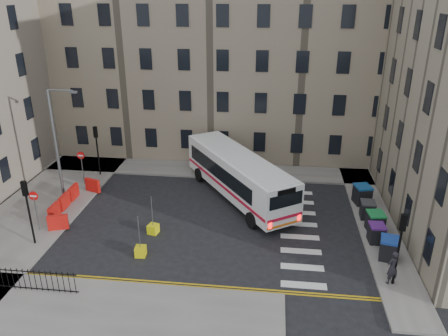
% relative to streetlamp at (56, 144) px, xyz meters
% --- Properties ---
extents(ground, '(120.00, 120.00, 0.00)m').
position_rel_streetlamp_xyz_m(ground, '(13.00, -2.00, -4.34)').
color(ground, black).
rests_on(ground, ground).
extents(pavement_north, '(36.00, 3.20, 0.15)m').
position_rel_streetlamp_xyz_m(pavement_north, '(7.00, 6.60, -4.26)').
color(pavement_north, slate).
rests_on(pavement_north, ground).
extents(pavement_east, '(2.40, 26.00, 0.15)m').
position_rel_streetlamp_xyz_m(pavement_east, '(22.00, 2.00, -4.26)').
color(pavement_east, slate).
rests_on(pavement_east, ground).
extents(pavement_west, '(6.00, 22.00, 0.15)m').
position_rel_streetlamp_xyz_m(pavement_west, '(-1.00, -1.00, -4.26)').
color(pavement_west, slate).
rests_on(pavement_west, ground).
extents(pavement_sw, '(20.00, 6.00, 0.15)m').
position_rel_streetlamp_xyz_m(pavement_sw, '(6.00, -12.00, -4.26)').
color(pavement_sw, slate).
rests_on(pavement_sw, ground).
extents(terrace_north, '(38.30, 10.80, 17.20)m').
position_rel_streetlamp_xyz_m(terrace_north, '(6.00, 13.50, 4.28)').
color(terrace_north, gray).
rests_on(terrace_north, ground).
extents(traffic_light_east, '(0.28, 0.22, 4.10)m').
position_rel_streetlamp_xyz_m(traffic_light_east, '(21.60, -7.50, -1.47)').
color(traffic_light_east, black).
rests_on(traffic_light_east, pavement_east).
extents(traffic_light_nw, '(0.28, 0.22, 4.10)m').
position_rel_streetlamp_xyz_m(traffic_light_nw, '(1.00, 4.50, -1.47)').
color(traffic_light_nw, black).
rests_on(traffic_light_nw, pavement_west).
extents(traffic_light_sw, '(0.28, 0.22, 4.10)m').
position_rel_streetlamp_xyz_m(traffic_light_sw, '(1.00, -6.00, -1.47)').
color(traffic_light_sw, black).
rests_on(traffic_light_sw, pavement_west).
extents(streetlamp, '(0.50, 0.22, 8.14)m').
position_rel_streetlamp_xyz_m(streetlamp, '(0.00, 0.00, 0.00)').
color(streetlamp, '#595B5E').
rests_on(streetlamp, pavement_west).
extents(no_entry_north, '(0.60, 0.08, 3.00)m').
position_rel_streetlamp_xyz_m(no_entry_north, '(0.50, 2.50, -2.26)').
color(no_entry_north, '#595B5E').
rests_on(no_entry_north, pavement_west).
extents(no_entry_south, '(0.60, 0.08, 3.00)m').
position_rel_streetlamp_xyz_m(no_entry_south, '(0.50, -4.50, -2.26)').
color(no_entry_south, '#595B5E').
rests_on(no_entry_south, pavement_west).
extents(roadworks_barriers, '(1.66, 6.26, 1.00)m').
position_rel_streetlamp_xyz_m(roadworks_barriers, '(1.16, -1.50, -3.69)').
color(roadworks_barriers, red).
rests_on(roadworks_barriers, pavement_west).
extents(iron_railings, '(7.80, 0.04, 1.20)m').
position_rel_streetlamp_xyz_m(iron_railings, '(1.75, -10.20, -3.59)').
color(iron_railings, black).
rests_on(iron_railings, pavement_sw).
extents(bus, '(8.93, 11.43, 3.26)m').
position_rel_streetlamp_xyz_m(bus, '(12.66, 1.89, -2.45)').
color(bus, white).
rests_on(bus, ground).
extents(wheelie_bin_a, '(1.24, 1.35, 1.27)m').
position_rel_streetlamp_xyz_m(wheelie_bin_a, '(21.86, -5.12, -3.55)').
color(wheelie_bin_a, black).
rests_on(wheelie_bin_a, pavement_east).
extents(wheelie_bin_b, '(0.96, 1.09, 1.16)m').
position_rel_streetlamp_xyz_m(wheelie_bin_b, '(21.52, -3.42, -3.60)').
color(wheelie_bin_b, black).
rests_on(wheelie_bin_b, pavement_east).
extents(wheelie_bin_c, '(1.14, 1.27, 1.27)m').
position_rel_streetlamp_xyz_m(wheelie_bin_c, '(21.70, -2.12, -3.55)').
color(wheelie_bin_c, black).
rests_on(wheelie_bin_c, pavement_east).
extents(wheelie_bin_d, '(0.97, 1.10, 1.17)m').
position_rel_streetlamp_xyz_m(wheelie_bin_d, '(21.53, -0.42, -3.60)').
color(wheelie_bin_d, black).
rests_on(wheelie_bin_d, pavement_east).
extents(wheelie_bin_e, '(1.32, 1.44, 1.36)m').
position_rel_streetlamp_xyz_m(wheelie_bin_e, '(21.53, 1.69, -3.50)').
color(wheelie_bin_e, black).
rests_on(wheelie_bin_e, pavement_east).
extents(pedestrian, '(0.84, 0.74, 1.94)m').
position_rel_streetlamp_xyz_m(pedestrian, '(21.49, -7.46, -3.22)').
color(pedestrian, black).
rests_on(pedestrian, pavement_east).
extents(bollard_yellow, '(0.73, 0.73, 0.60)m').
position_rel_streetlamp_xyz_m(bollard_yellow, '(7.76, -3.81, -4.04)').
color(bollard_yellow, yellow).
rests_on(bollard_yellow, ground).
extents(bollard_chevron, '(0.64, 0.64, 0.60)m').
position_rel_streetlamp_xyz_m(bollard_chevron, '(7.70, -6.36, -4.04)').
color(bollard_chevron, '#CCC50C').
rests_on(bollard_chevron, ground).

